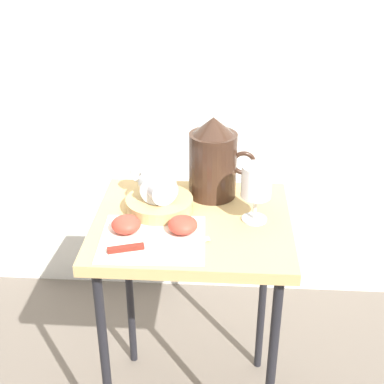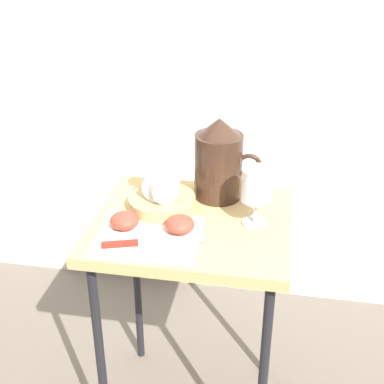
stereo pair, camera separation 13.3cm
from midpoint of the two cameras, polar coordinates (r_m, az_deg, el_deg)
curtain_drape at (r=1.82m, az=-0.88°, el=18.32°), size 2.40×0.03×2.14m
table at (r=1.41m, az=-2.71°, el=-5.71°), size 0.50×0.44×0.67m
linen_napkin at (r=1.29m, az=-7.14°, el=-5.04°), size 0.26×0.22×0.00m
basket_tray at (r=1.41m, az=-6.17°, el=-1.39°), size 0.18×0.18×0.03m
pitcher at (r=1.44m, az=-0.39°, el=2.90°), size 0.18×0.13×0.23m
wine_glass_upright at (r=1.32m, az=4.00°, el=0.72°), size 0.08×0.08×0.15m
wine_glass_tipped_near at (r=1.38m, az=-6.47°, el=0.60°), size 0.14×0.16×0.07m
wine_glass_tipped_far at (r=1.39m, az=-6.23°, el=0.62°), size 0.10×0.15×0.07m
apple_half_left at (r=1.32m, az=-9.88°, el=-3.48°), size 0.07×0.07×0.04m
apple_half_right at (r=1.30m, az=-3.91°, el=-3.59°), size 0.07×0.07×0.04m
knife at (r=1.26m, az=-8.17°, el=-5.82°), size 0.24×0.09×0.01m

